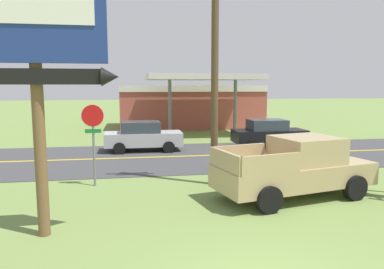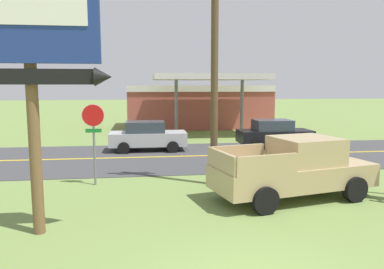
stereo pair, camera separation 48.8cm
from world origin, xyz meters
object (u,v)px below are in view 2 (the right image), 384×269
Objects in this scene: utility_pole at (215,57)px; car_silver_near_lane at (147,136)px; gas_station at (198,105)px; pickup_tan_parked_on_lawn at (295,169)px; motel_sign at (30,36)px; stop_sign at (94,130)px; car_black_far_lane at (274,134)px.

car_silver_near_lane is at bearing 107.36° from utility_pole.
gas_station is 2.18× the size of pickup_tan_parked_on_lawn.
utility_pole is 19.26m from gas_station.
gas_station is (7.25, 23.00, -2.78)m from motel_sign.
pickup_tan_parked_on_lawn is at bearing -20.62° from stop_sign.
motel_sign is 0.79× the size of utility_pole.
stop_sign is 0.54× the size of pickup_tan_parked_on_lawn.
stop_sign is at bearing -105.82° from car_silver_near_lane.
utility_pole is at bearing -6.28° from stop_sign.
car_black_far_lane is at bearing 56.31° from utility_pole.
motel_sign reaches higher than pickup_tan_parked_on_lawn.
gas_station is 12.42m from car_silver_near_lane.
car_black_far_lane is (2.72, 9.44, -0.13)m from pickup_tan_parked_on_lawn.
car_silver_near_lane is at bearing 180.00° from car_black_far_lane.
pickup_tan_parked_on_lawn is (2.25, -1.99, -3.63)m from utility_pole.
motel_sign is at bearing -99.30° from stop_sign.
pickup_tan_parked_on_lawn is 10.49m from car_silver_near_lane.
gas_station is at bearing 90.11° from pickup_tan_parked_on_lawn.
gas_station is at bearing 72.51° from motel_sign.
pickup_tan_parked_on_lawn is 1.31× the size of car_black_far_lane.
car_silver_near_lane is (-2.33, 7.45, -3.76)m from utility_pole.
utility_pole reaches higher than motel_sign.
gas_station is at bearing 70.59° from stop_sign.
motel_sign is 1.25× the size of pickup_tan_parked_on_lawn.
gas_station is at bearing 83.36° from utility_pole.
gas_station reaches higher than car_silver_near_lane.
motel_sign is at bearing -141.24° from utility_pole.
utility_pole is 4.71m from pickup_tan_parked_on_lawn.
pickup_tan_parked_on_lawn is (0.04, -20.94, -0.98)m from gas_station.
stop_sign is (0.74, 4.52, -2.70)m from motel_sign.
car_silver_near_lane is (-4.57, 9.44, -0.13)m from pickup_tan_parked_on_lawn.
pickup_tan_parked_on_lawn reaches higher than car_silver_near_lane.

